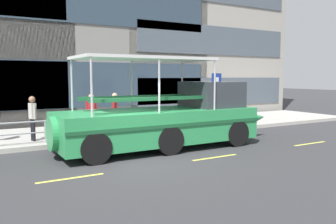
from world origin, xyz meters
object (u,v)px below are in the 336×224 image
pedestrian_mid_left (115,109)px  parking_sign (216,90)px  pedestrian_near_bow (192,107)px  pedestrian_mid_right (91,109)px  pedestrian_near_stern (32,114)px  duck_tour_boat (170,119)px

pedestrian_mid_left → parking_sign: bearing=-5.2°
pedestrian_near_bow → pedestrian_mid_right: pedestrian_mid_right is taller
pedestrian_mid_right → pedestrian_near_stern: size_ratio=1.00×
pedestrian_mid_left → pedestrian_mid_right: (-0.94, 0.43, -0.02)m
parking_sign → pedestrian_mid_left: size_ratio=1.50×
pedestrian_near_bow → pedestrian_near_stern: (-7.74, -0.37, 0.09)m
duck_tour_boat → pedestrian_near_stern: duck_tour_boat is taller
pedestrian_mid_right → pedestrian_mid_left: bearing=-24.6°
pedestrian_mid_left → pedestrian_near_stern: pedestrian_mid_left is taller
pedestrian_near_stern → parking_sign: bearing=-0.9°
pedestrian_mid_right → pedestrian_near_stern: pedestrian_near_stern is taller
parking_sign → duck_tour_boat: size_ratio=0.28×
duck_tour_boat → pedestrian_mid_right: 4.18m
duck_tour_boat → pedestrian_mid_right: duck_tour_boat is taller
pedestrian_near_stern → pedestrian_mid_right: bearing=16.5°
pedestrian_near_bow → pedestrian_mid_left: bearing=-179.7°
parking_sign → pedestrian_mid_right: bearing=171.7°
duck_tour_boat → pedestrian_near_bow: size_ratio=5.87×
pedestrian_near_bow → pedestrian_near_stern: size_ratio=0.92×
parking_sign → pedestrian_near_bow: 1.50m
pedestrian_near_bow → pedestrian_mid_right: size_ratio=0.92×
parking_sign → pedestrian_mid_left: parking_sign is taller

